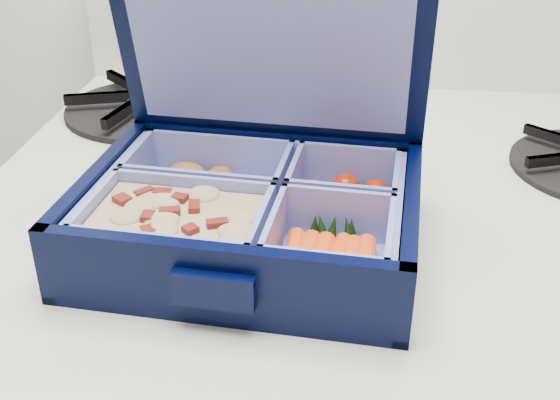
# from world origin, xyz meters

# --- Properties ---
(bento_box) EXTENTS (0.26, 0.21, 0.06)m
(bento_box) POSITION_xyz_m (0.22, 1.53, 1.04)
(bento_box) COLOR black
(bento_box) RESTS_ON stove
(burner_grate_rear) EXTENTS (0.24, 0.24, 0.02)m
(burner_grate_rear) POSITION_xyz_m (0.07, 1.80, 1.02)
(burner_grate_rear) COLOR black
(burner_grate_rear) RESTS_ON stove
(fork) EXTENTS (0.13, 0.17, 0.01)m
(fork) POSITION_xyz_m (0.29, 1.68, 1.01)
(fork) COLOR silver
(fork) RESTS_ON stove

